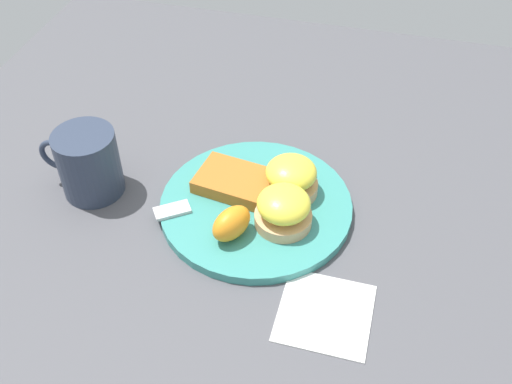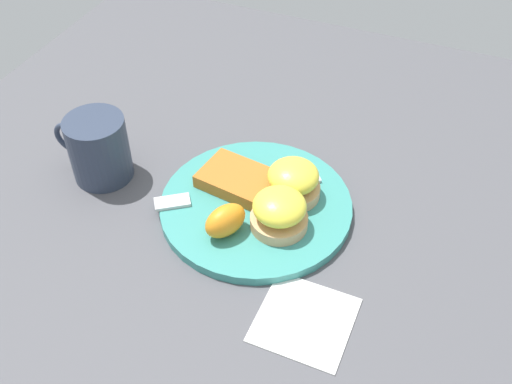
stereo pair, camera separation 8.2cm
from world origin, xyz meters
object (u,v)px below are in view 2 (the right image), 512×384
Objects in this scene: fork at (228,194)px; cup at (98,148)px; sandwich_benedict_right at (293,181)px; orange_wedge at (225,221)px; sandwich_benedict_left at (279,211)px; hashbrown_patty at (242,181)px.

fork is 1.73× the size of cup.
sandwich_benedict_right is 0.09m from fork.
sandwich_benedict_right reaches higher than fork.
sandwich_benedict_right is 1.29× the size of orange_wedge.
orange_wedge is (0.06, 0.10, -0.00)m from sandwich_benedict_right.
cup is at bearing 10.61° from sandwich_benedict_right.
sandwich_benedict_left is at bearing -147.39° from orange_wedge.
hashbrown_patty is 0.03m from fork.
sandwich_benedict_left is 0.09m from fork.
hashbrown_patty is 0.21m from cup.
cup is at bearing 11.22° from hashbrown_patty.
sandwich_benedict_left is at bearing 162.86° from fork.
cup reaches higher than sandwich_benedict_left.
cup is (0.21, 0.04, 0.03)m from hashbrown_patty.
cup is (0.20, 0.02, 0.03)m from fork.
cup is at bearing -1.97° from sandwich_benedict_left.
orange_wedge reaches higher than fork.
orange_wedge is at bearing 32.61° from sandwich_benedict_left.
cup is (0.28, -0.01, 0.01)m from sandwich_benedict_left.
hashbrown_patty is 1.98× the size of orange_wedge.
hashbrown_patty is (0.07, 0.01, -0.02)m from sandwich_benedict_right.
sandwich_benedict_right reaches higher than orange_wedge.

